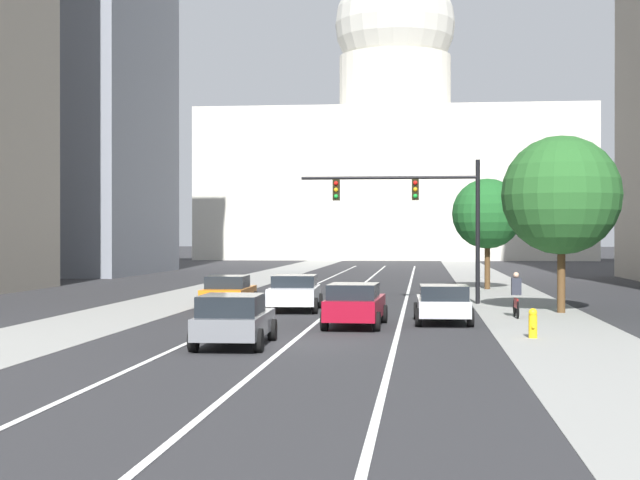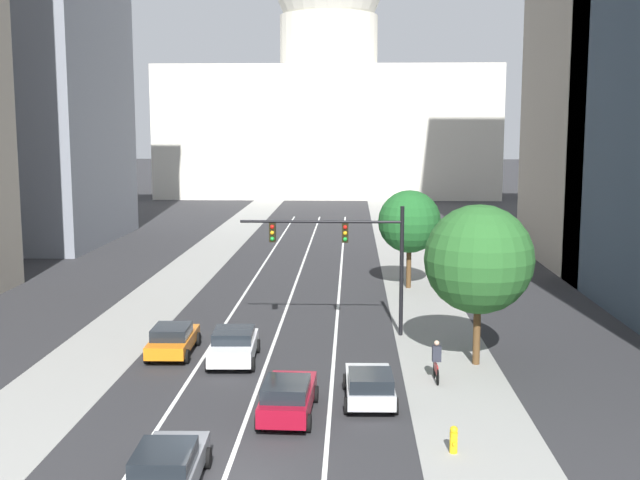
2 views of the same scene
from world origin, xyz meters
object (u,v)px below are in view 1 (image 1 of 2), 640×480
fire_hydrant (533,323)px  street_tree_far_right (561,195)px  street_tree_mid_right (487,214)px  car_white (295,292)px  traffic_signal_mast (420,204)px  car_gray (234,319)px  car_silver (443,303)px  car_orange (228,291)px  car_crimson (355,304)px  cyclist (516,295)px  capitol_building (395,159)px

fire_hydrant → street_tree_far_right: 10.88m
street_tree_mid_right → car_white: bearing=-117.9°
street_tree_mid_right → traffic_signal_mast: bearing=-107.6°
car_gray → street_tree_mid_right: (8.93, 29.66, 3.58)m
car_silver → car_orange: bearing=53.7°
car_silver → car_crimson: (-2.98, -1.56, 0.05)m
car_crimson → car_white: bearing=25.9°
cyclist → street_tree_far_right: 4.99m
car_white → street_tree_far_right: street_tree_far_right is taller
car_gray → fire_hydrant: (8.53, 3.09, -0.30)m
car_crimson → cyclist: bearing=-50.9°
traffic_signal_mast → street_tree_mid_right: 12.59m
fire_hydrant → car_orange: bearing=137.0°
capitol_building → street_tree_mid_right: (7.46, -75.05, -9.13)m
car_orange → fire_hydrant: car_orange is taller
car_silver → car_white: car_white is taller
capitol_building → car_orange: (-4.45, -90.92, -12.75)m
car_gray → street_tree_far_right: street_tree_far_right is taller
capitol_building → street_tree_mid_right: size_ratio=7.82×
car_silver → street_tree_far_right: street_tree_far_right is taller
car_silver → car_white: bearing=47.4°
fire_hydrant → street_tree_mid_right: size_ratio=0.14×
car_white → street_tree_far_right: (10.74, 0.08, 3.93)m
cyclist → car_orange: bearing=72.9°
car_silver → street_tree_far_right: 8.15m
car_crimson → street_tree_far_right: bearing=-46.7°
car_orange → cyclist: cyclist is taller
car_white → cyclist: 9.06m
street_tree_mid_right → car_gray: bearing=-106.8°
car_gray → capitol_building: bearing=-2.5°
cyclist → street_tree_mid_right: street_tree_mid_right is taller
capitol_building → traffic_signal_mast: bearing=-87.6°
car_white → traffic_signal_mast: 8.02m
car_orange → street_tree_far_right: street_tree_far_right is taller
car_silver → fire_hydrant: 5.22m
car_white → car_gray: size_ratio=1.01×
capitol_building → traffic_signal_mast: size_ratio=6.13×
traffic_signal_mast → car_gray: bearing=-106.2°
car_crimson → street_tree_mid_right: bearing=-12.1°
traffic_signal_mast → street_tree_far_right: bearing=-40.5°
car_orange → fire_hydrant: bearing=-134.4°
car_white → car_orange: 3.13m
capitol_building → street_tree_mid_right: capitol_building is taller
car_silver → traffic_signal_mast: size_ratio=0.51×
car_orange → cyclist: size_ratio=2.55×
capitol_building → car_silver: 98.04m
capitol_building → fire_hydrant: size_ratio=54.83×
car_silver → traffic_signal_mast: traffic_signal_mast is taller
car_crimson → car_white: 7.35m
street_tree_mid_right → street_tree_far_right: bearing=-83.9°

